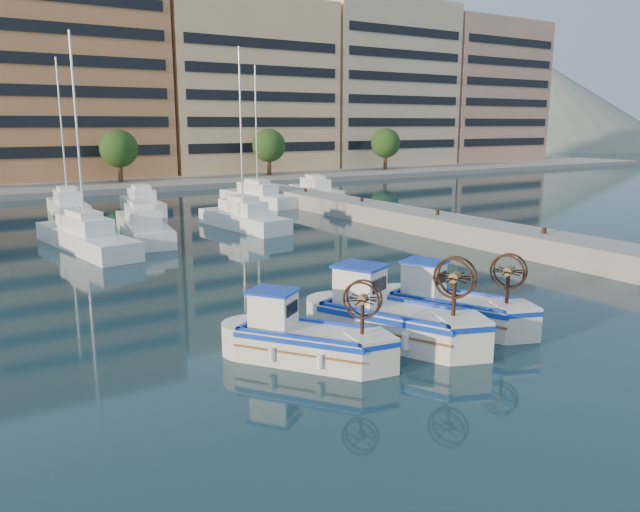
{
  "coord_description": "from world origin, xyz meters",
  "views": [
    {
      "loc": [
        -13.9,
        -14.68,
        6.78
      ],
      "look_at": [
        -0.6,
        6.28,
        1.5
      ],
      "focal_mm": 35.0,
      "sensor_mm": 36.0,
      "label": 1
    }
  ],
  "objects": [
    {
      "name": "quay",
      "position": [
        13.0,
        8.0,
        0.6
      ],
      "size": [
        3.0,
        60.0,
        1.2
      ],
      "primitive_type": "cube",
      "color": "gray",
      "rests_on": "ground"
    },
    {
      "name": "waterfront",
      "position": [
        9.23,
        65.04,
        11.1
      ],
      "size": [
        180.0,
        40.0,
        25.6
      ],
      "color": "gray",
      "rests_on": "ground"
    },
    {
      "name": "yacht_marina",
      "position": [
        -2.97,
        27.53,
        0.53
      ],
      "size": [
        37.24,
        23.59,
        11.5
      ],
      "color": "white",
      "rests_on": "ground"
    },
    {
      "name": "fishing_boat_c",
      "position": [
        0.77,
        0.13,
        0.76
      ],
      "size": [
        3.34,
        4.55,
        2.74
      ],
      "rotation": [
        0.0,
        0.0,
        0.42
      ],
      "color": "silver",
      "rests_on": "ground"
    },
    {
      "name": "ground",
      "position": [
        0.0,
        0.0,
        0.0
      ],
      "size": [
        300.0,
        300.0,
        0.0
      ],
      "primitive_type": "plane",
      "color": "#1B3D48",
      "rests_on": "ground"
    },
    {
      "name": "fishing_boat_b",
      "position": [
        -1.95,
        -0.0,
        0.83
      ],
      "size": [
        3.69,
        4.98,
        3.0
      ],
      "rotation": [
        0.0,
        0.0,
        0.43
      ],
      "color": "silver",
      "rests_on": "ground"
    },
    {
      "name": "hill_east",
      "position": [
        140.0,
        110.0,
        0.0
      ],
      "size": [
        160.0,
        160.0,
        50.0
      ],
      "primitive_type": "cone",
      "color": "slate",
      "rests_on": "ground"
    },
    {
      "name": "fishing_boat_a",
      "position": [
        -5.11,
        0.06,
        0.71
      ],
      "size": [
        3.69,
        4.19,
        2.59
      ],
      "rotation": [
        0.0,
        0.0,
        0.63
      ],
      "color": "silver",
      "rests_on": "ground"
    }
  ]
}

